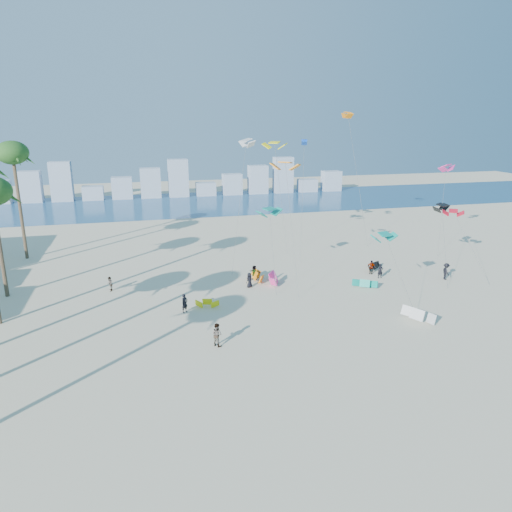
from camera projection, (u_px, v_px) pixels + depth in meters
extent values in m
plane|color=beige|center=(271.00, 390.00, 31.18)|extent=(220.00, 220.00, 0.00)
plane|color=navy|center=(177.00, 204.00, 98.18)|extent=(220.00, 220.00, 0.00)
imported|color=black|center=(185.00, 303.00, 43.43)|extent=(0.78, 0.73, 1.80)
imported|color=gray|center=(217.00, 334.00, 37.10)|extent=(1.12, 1.16, 1.88)
imported|color=black|center=(249.00, 280.00, 49.93)|extent=(0.93, 0.86, 1.60)
imported|color=gray|center=(371.00, 267.00, 54.25)|extent=(0.98, 0.91, 1.61)
imported|color=black|center=(446.00, 271.00, 52.33)|extent=(0.91, 1.32, 1.88)
imported|color=gray|center=(254.00, 273.00, 52.27)|extent=(1.33, 1.51, 1.65)
imported|color=black|center=(380.00, 271.00, 52.83)|extent=(0.65, 0.48, 1.64)
imported|color=gray|center=(110.00, 284.00, 48.87)|extent=(0.61, 0.77, 1.53)
cylinder|color=#595959|center=(273.00, 251.00, 48.81)|extent=(0.40, 4.20, 8.12)
cylinder|color=#595959|center=(292.00, 230.00, 47.23)|extent=(0.42, 4.03, 13.02)
cylinder|color=#595959|center=(445.00, 245.00, 51.61)|extent=(2.30, 5.75, 7.84)
cylinder|color=#595959|center=(239.00, 208.00, 53.74)|extent=(2.59, 3.37, 14.92)
cylinder|color=#595959|center=(302.00, 202.00, 58.30)|extent=(1.26, 3.22, 14.71)
cylinder|color=#595959|center=(471.00, 247.00, 52.08)|extent=(1.71, 5.29, 7.21)
cylinder|color=#595959|center=(281.00, 199.00, 61.24)|extent=(1.27, 2.67, 14.28)
cylinder|color=#595959|center=(442.00, 211.00, 61.66)|extent=(2.43, 3.71, 11.26)
cylinder|color=#595959|center=(401.00, 276.00, 42.64)|extent=(2.28, 2.81, 7.22)
cylinder|color=#595959|center=(358.00, 180.00, 65.76)|extent=(1.88, 4.94, 18.01)
cylinder|color=brown|center=(0.00, 245.00, 46.16)|extent=(0.40, 0.40, 10.62)
cylinder|color=brown|center=(20.00, 207.00, 58.61)|extent=(0.40, 0.40, 13.28)
ellipsoid|color=#24501C|center=(12.00, 153.00, 56.74)|extent=(3.80, 3.80, 2.85)
cube|color=#9EADBF|center=(31.00, 187.00, 99.66)|extent=(4.40, 3.00, 6.60)
cube|color=#9EADBF|center=(61.00, 181.00, 100.85)|extent=(4.40, 3.00, 8.40)
cube|color=#9EADBF|center=(93.00, 193.00, 103.06)|extent=(4.40, 3.00, 3.00)
cube|color=#9EADBF|center=(122.00, 188.00, 104.25)|extent=(4.40, 3.00, 4.80)
cube|color=#9EADBF|center=(151.00, 183.00, 105.44)|extent=(4.40, 3.00, 6.60)
cube|color=#9EADBF|center=(178.00, 178.00, 106.63)|extent=(4.40, 3.00, 8.40)
cube|color=#9EADBF|center=(206.00, 189.00, 108.84)|extent=(4.40, 3.00, 3.00)
cube|color=#9EADBF|center=(232.00, 184.00, 110.03)|extent=(4.40, 3.00, 4.80)
cube|color=#9EADBF|center=(258.00, 179.00, 111.23)|extent=(4.40, 3.00, 6.60)
cube|color=#9EADBF|center=(283.00, 175.00, 112.42)|extent=(4.40, 3.00, 8.40)
cube|color=#9EADBF|center=(307.00, 185.00, 114.63)|extent=(4.40, 3.00, 3.00)
cube|color=#9EADBF|center=(331.00, 181.00, 115.82)|extent=(4.40, 3.00, 4.80)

